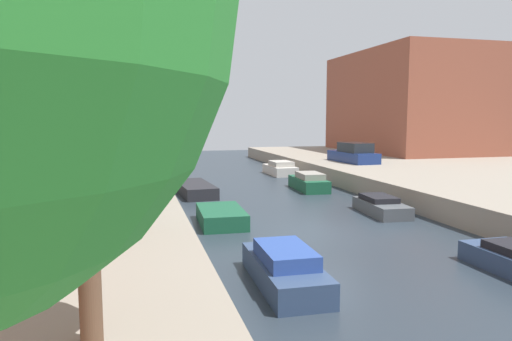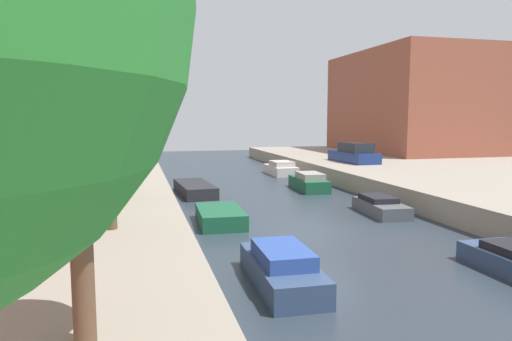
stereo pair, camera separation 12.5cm
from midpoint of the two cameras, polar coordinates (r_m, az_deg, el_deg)
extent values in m
plane|color=#28333D|center=(16.78, 8.44, -7.64)|extent=(84.00, 84.00, 0.00)
cube|color=brown|center=(45.01, 18.34, 7.99)|extent=(10.00, 14.94, 8.96)
cylinder|color=brown|center=(6.75, -20.45, -10.19)|extent=(0.31, 0.31, 2.39)
sphere|color=#2E7C2B|center=(6.48, -21.12, 6.10)|extent=(1.99, 1.99, 1.99)
cylinder|color=brown|center=(13.38, -17.64, -1.86)|extent=(0.34, 0.34, 2.41)
sphere|color=#2F6D36|center=(13.25, -17.96, 7.24)|extent=(2.60, 2.60, 2.60)
cylinder|color=brown|center=(18.29, -16.90, 0.41)|extent=(0.34, 0.34, 2.45)
sphere|color=#29873C|center=(18.20, -17.12, 6.91)|extent=(2.41, 2.41, 2.41)
cube|color=navy|center=(32.99, 11.75, 1.66)|extent=(1.97, 4.54, 0.72)
cube|color=#1E2328|center=(32.64, 12.04, 2.81)|extent=(1.66, 2.53, 0.66)
cube|color=#33476B|center=(11.63, 3.20, -12.45)|extent=(1.46, 3.68, 0.61)
cube|color=#2D4C9E|center=(11.40, 3.35, -10.26)|extent=(1.21, 2.03, 0.36)
cube|color=#195638|center=(17.96, -4.53, -5.67)|extent=(1.78, 3.16, 0.60)
cube|color=#232328|center=(24.90, -7.71, -2.26)|extent=(1.92, 4.53, 0.61)
cube|color=#4C5156|center=(20.43, 15.05, -4.48)|extent=(1.56, 3.24, 0.53)
cube|color=black|center=(20.57, 14.74, -3.32)|extent=(1.26, 1.81, 0.23)
cube|color=#195638|center=(26.47, 6.37, -1.66)|extent=(1.62, 3.63, 0.67)
cube|color=gray|center=(26.20, 6.55, -0.64)|extent=(1.31, 2.02, 0.34)
cube|color=beige|center=(33.35, 2.87, 0.05)|extent=(1.66, 3.52, 0.65)
cube|color=#B2ADA3|center=(33.03, 3.03, 0.86)|extent=(1.40, 1.94, 0.35)
camera|label=1|loc=(0.06, -90.14, -0.02)|focal=32.41mm
camera|label=2|loc=(0.06, 89.86, 0.02)|focal=32.41mm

